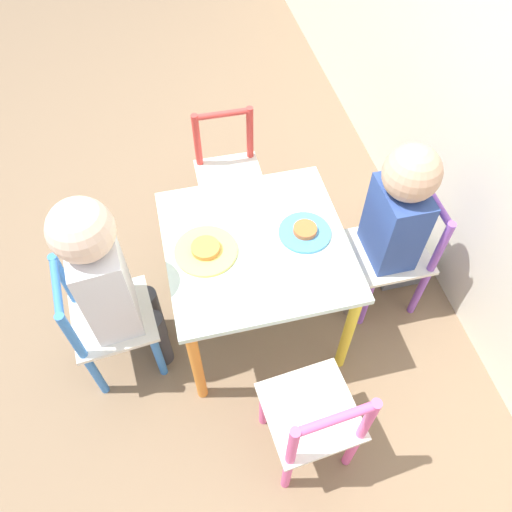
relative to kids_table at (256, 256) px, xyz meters
name	(u,v)px	position (x,y,z in m)	size (l,w,h in m)	color
ground_plane	(256,317)	(0.00, 0.00, -0.40)	(6.00, 6.00, 0.00)	#7F664C
kids_table	(256,256)	(0.00, 0.00, 0.00)	(0.57, 0.57, 0.47)	silver
chair_purple	(395,254)	(0.00, 0.52, -0.14)	(0.26, 0.26, 0.53)	silver
chair_blue	(107,323)	(0.05, -0.52, -0.14)	(0.28, 0.28, 0.53)	silver
chair_pink	(313,421)	(0.52, 0.05, -0.14)	(0.28, 0.28, 0.53)	silver
chair_red	(229,178)	(-0.52, 0.01, -0.14)	(0.26, 0.26, 0.53)	silver
child_back	(392,219)	(0.00, 0.46, 0.06)	(0.20, 0.22, 0.76)	#7A6B5B
child_front	(108,278)	(0.04, -0.46, 0.09)	(0.21, 0.23, 0.81)	#38383D
plate_back	(305,232)	(0.00, 0.16, 0.08)	(0.17, 0.17, 0.03)	#4C9EE0
plate_front	(206,250)	(0.00, -0.16, 0.08)	(0.20, 0.20, 0.03)	#EADB66
storage_bin	(397,257)	(-0.11, 0.62, -0.34)	(0.22, 0.19, 0.12)	slate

